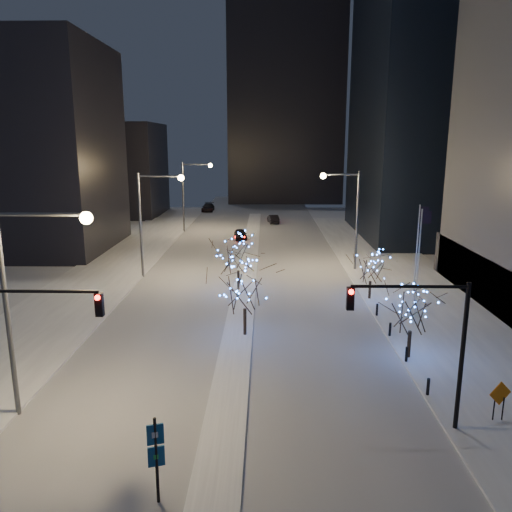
{
  "coord_description": "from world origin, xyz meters",
  "views": [
    {
      "loc": [
        1.85,
        -19.48,
        12.8
      ],
      "look_at": [
        1.2,
        14.55,
        5.0
      ],
      "focal_mm": 35.0,
      "sensor_mm": 36.0,
      "label": 1
    }
  ],
  "objects_px": {
    "street_lamp_w_far": "(190,187)",
    "construction_sign": "(500,397)",
    "street_lamp_east": "(348,207)",
    "traffic_signal_east": "(428,332)",
    "car_near": "(240,234)",
    "wayfinding_sign": "(156,451)",
    "holiday_tree_median_far": "(238,253)",
    "traffic_signal_west": "(21,338)",
    "holiday_tree_plaza_near": "(412,310)",
    "holiday_tree_plaza_far": "(371,267)",
    "holiday_tree_median_near": "(245,285)",
    "car_far": "(208,207)",
    "street_lamp_w_mid": "(151,211)",
    "car_mid": "(273,219)",
    "street_lamp_w_near": "(27,285)"
  },
  "relations": [
    {
      "from": "street_lamp_east",
      "to": "construction_sign",
      "type": "height_order",
      "value": "street_lamp_east"
    },
    {
      "from": "street_lamp_east",
      "to": "holiday_tree_median_far",
      "type": "distance_m",
      "value": 13.26
    },
    {
      "from": "traffic_signal_east",
      "to": "car_near",
      "type": "bearing_deg",
      "value": 102.95
    },
    {
      "from": "holiday_tree_median_far",
      "to": "street_lamp_w_far",
      "type": "bearing_deg",
      "value": 106.02
    },
    {
      "from": "traffic_signal_west",
      "to": "traffic_signal_east",
      "type": "height_order",
      "value": "same"
    },
    {
      "from": "street_lamp_east",
      "to": "holiday_tree_median_far",
      "type": "xyz_separation_m",
      "value": [
        -10.58,
        -7.39,
        -3.05
      ]
    },
    {
      "from": "traffic_signal_west",
      "to": "car_far",
      "type": "relative_size",
      "value": 1.38
    },
    {
      "from": "holiday_tree_plaza_near",
      "to": "car_mid",
      "type": "bearing_deg",
      "value": 98.16
    },
    {
      "from": "street_lamp_w_mid",
      "to": "holiday_tree_median_near",
      "type": "distance_m",
      "value": 17.92
    },
    {
      "from": "traffic_signal_west",
      "to": "holiday_tree_plaza_near",
      "type": "relative_size",
      "value": 1.51
    },
    {
      "from": "traffic_signal_west",
      "to": "holiday_tree_median_near",
      "type": "xyz_separation_m",
      "value": [
        8.94,
        12.05,
        -1.18
      ]
    },
    {
      "from": "wayfinding_sign",
      "to": "street_lamp_w_near",
      "type": "bearing_deg",
      "value": 122.67
    },
    {
      "from": "car_mid",
      "to": "holiday_tree_median_far",
      "type": "xyz_separation_m",
      "value": [
        -3.59,
        -37.69,
        2.74
      ]
    },
    {
      "from": "wayfinding_sign",
      "to": "traffic_signal_west",
      "type": "bearing_deg",
      "value": 131.93
    },
    {
      "from": "car_near",
      "to": "wayfinding_sign",
      "type": "bearing_deg",
      "value": -97.86
    },
    {
      "from": "street_lamp_w_far",
      "to": "traffic_signal_west",
      "type": "bearing_deg",
      "value": -89.45
    },
    {
      "from": "holiday_tree_median_far",
      "to": "wayfinding_sign",
      "type": "distance_m",
      "value": 26.55
    },
    {
      "from": "holiday_tree_median_near",
      "to": "wayfinding_sign",
      "type": "xyz_separation_m",
      "value": [
        -2.5,
        -15.92,
        -1.5
      ]
    },
    {
      "from": "holiday_tree_plaza_far",
      "to": "construction_sign",
      "type": "distance_m",
      "value": 18.7
    },
    {
      "from": "street_lamp_w_mid",
      "to": "traffic_signal_east",
      "type": "xyz_separation_m",
      "value": [
        17.88,
        -26.0,
        -1.74
      ]
    },
    {
      "from": "construction_sign",
      "to": "street_lamp_w_near",
      "type": "bearing_deg",
      "value": 162.55
    },
    {
      "from": "traffic_signal_east",
      "to": "car_far",
      "type": "relative_size",
      "value": 1.38
    },
    {
      "from": "car_far",
      "to": "holiday_tree_median_far",
      "type": "distance_m",
      "value": 52.26
    },
    {
      "from": "holiday_tree_plaza_far",
      "to": "construction_sign",
      "type": "xyz_separation_m",
      "value": [
        2.2,
        -18.51,
        -1.51
      ]
    },
    {
      "from": "car_near",
      "to": "holiday_tree_median_near",
      "type": "relative_size",
      "value": 0.71
    },
    {
      "from": "street_lamp_east",
      "to": "traffic_signal_west",
      "type": "height_order",
      "value": "street_lamp_east"
    },
    {
      "from": "traffic_signal_west",
      "to": "construction_sign",
      "type": "bearing_deg",
      "value": 4.55
    },
    {
      "from": "street_lamp_east",
      "to": "traffic_signal_east",
      "type": "xyz_separation_m",
      "value": [
        -1.14,
        -29.0,
        -1.69
      ]
    },
    {
      "from": "street_lamp_w_near",
      "to": "car_far",
      "type": "height_order",
      "value": "street_lamp_w_near"
    },
    {
      "from": "street_lamp_w_near",
      "to": "traffic_signal_east",
      "type": "bearing_deg",
      "value": -3.21
    },
    {
      "from": "street_lamp_w_far",
      "to": "traffic_signal_east",
      "type": "bearing_deg",
      "value": -70.68
    },
    {
      "from": "traffic_signal_west",
      "to": "wayfinding_sign",
      "type": "xyz_separation_m",
      "value": [
        6.44,
        -3.87,
        -2.68
      ]
    },
    {
      "from": "street_lamp_w_mid",
      "to": "wayfinding_sign",
      "type": "distance_m",
      "value": 31.95
    },
    {
      "from": "street_lamp_w_mid",
      "to": "construction_sign",
      "type": "bearing_deg",
      "value": -49.48
    },
    {
      "from": "street_lamp_w_far",
      "to": "car_far",
      "type": "xyz_separation_m",
      "value": [
        -0.06,
        22.11,
        -5.76
      ]
    },
    {
      "from": "holiday_tree_median_near",
      "to": "wayfinding_sign",
      "type": "bearing_deg",
      "value": -98.93
    },
    {
      "from": "holiday_tree_median_near",
      "to": "holiday_tree_plaza_near",
      "type": "distance_m",
      "value": 10.57
    },
    {
      "from": "holiday_tree_plaza_far",
      "to": "traffic_signal_west",
      "type": "bearing_deg",
      "value": -133.17
    },
    {
      "from": "street_lamp_east",
      "to": "street_lamp_w_near",
      "type": "bearing_deg",
      "value": -124.19
    },
    {
      "from": "street_lamp_w_mid",
      "to": "traffic_signal_east",
      "type": "height_order",
      "value": "street_lamp_w_mid"
    },
    {
      "from": "street_lamp_w_far",
      "to": "holiday_tree_median_far",
      "type": "bearing_deg",
      "value": -73.98
    },
    {
      "from": "car_far",
      "to": "holiday_tree_median_far",
      "type": "height_order",
      "value": "holiday_tree_median_far"
    },
    {
      "from": "car_mid",
      "to": "traffic_signal_west",
      "type": "bearing_deg",
      "value": 70.24
    },
    {
      "from": "holiday_tree_median_near",
      "to": "traffic_signal_west",
      "type": "bearing_deg",
      "value": -126.56
    },
    {
      "from": "street_lamp_w_near",
      "to": "holiday_tree_median_near",
      "type": "distance_m",
      "value": 14.09
    },
    {
      "from": "wayfinding_sign",
      "to": "street_lamp_w_mid",
      "type": "bearing_deg",
      "value": 85.57
    },
    {
      "from": "car_near",
      "to": "holiday_tree_plaza_far",
      "type": "xyz_separation_m",
      "value": [
        12.0,
        -26.22,
        2.16
      ]
    },
    {
      "from": "street_lamp_w_near",
      "to": "holiday_tree_plaza_far",
      "type": "relative_size",
      "value": 2.33
    },
    {
      "from": "holiday_tree_median_near",
      "to": "car_far",
      "type": "bearing_deg",
      "value": 98.7
    },
    {
      "from": "street_lamp_w_far",
      "to": "construction_sign",
      "type": "distance_m",
      "value": 55.02
    }
  ]
}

